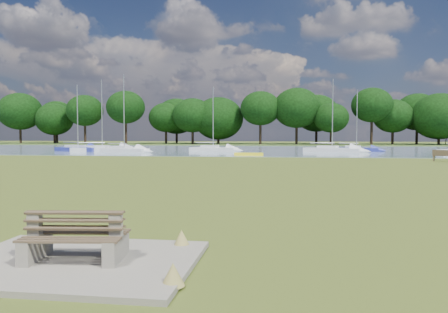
# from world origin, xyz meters

# --- Properties ---
(ground) EXTENTS (220.00, 220.00, 0.00)m
(ground) POSITION_xyz_m (0.00, 0.00, 0.00)
(ground) COLOR brown
(river) EXTENTS (220.00, 40.00, 0.10)m
(river) POSITION_xyz_m (0.00, 42.00, 0.00)
(river) COLOR gray
(river) RESTS_ON ground
(far_bank) EXTENTS (220.00, 20.00, 0.40)m
(far_bank) POSITION_xyz_m (0.00, 72.00, 0.00)
(far_bank) COLOR #4C6626
(far_bank) RESTS_ON ground
(concrete_pad) EXTENTS (4.20, 3.20, 0.10)m
(concrete_pad) POSITION_xyz_m (0.00, -14.00, 0.05)
(concrete_pad) COLOR gray
(concrete_pad) RESTS_ON ground
(bench_pair) EXTENTS (1.84, 1.21, 0.93)m
(bench_pair) POSITION_xyz_m (0.00, -14.00, 0.48)
(bench_pair) COLOR gray
(bench_pair) RESTS_ON concrete_pad
(riverbank_bench) EXTENTS (1.65, 1.09, 0.98)m
(riverbank_bench) POSITION_xyz_m (16.64, 17.26, 0.49)
(riverbank_bench) COLOR brown
(riverbank_bench) RESTS_ON ground
(kayak) EXTENTS (3.01, 0.79, 0.30)m
(kayak) POSITION_xyz_m (-0.13, 24.00, 0.20)
(kayak) COLOR yellow
(kayak) RESTS_ON river
(tree_line) EXTENTS (153.42, 9.47, 11.47)m
(tree_line) POSITION_xyz_m (6.06, 68.00, 6.79)
(tree_line) COLOR black
(tree_line) RESTS_ON far_bank
(sailboat_0) EXTENTS (6.51, 3.57, 9.43)m
(sailboat_0) POSITION_xyz_m (-15.89, 29.76, 0.52)
(sailboat_0) COLOR silver
(sailboat_0) RESTS_ON river
(sailboat_1) EXTENTS (6.28, 2.96, 8.27)m
(sailboat_1) POSITION_xyz_m (-5.67, 34.26, 0.52)
(sailboat_1) COLOR silver
(sailboat_1) RESTS_ON river
(sailboat_3) EXTENTS (7.65, 2.37, 9.04)m
(sailboat_3) POSITION_xyz_m (-19.24, 30.90, 0.52)
(sailboat_3) COLOR silver
(sailboat_3) RESTS_ON river
(sailboat_5) EXTENTS (7.12, 4.04, 8.97)m
(sailboat_5) POSITION_xyz_m (9.27, 34.00, 0.52)
(sailboat_5) COLOR silver
(sailboat_5) RESTS_ON river
(sailboat_7) EXTENTS (5.60, 2.60, 7.89)m
(sailboat_7) POSITION_xyz_m (12.62, 36.69, 0.50)
(sailboat_7) COLOR navy
(sailboat_7) RESTS_ON river
(sailboat_8) EXTENTS (6.75, 3.92, 8.50)m
(sailboat_8) POSITION_xyz_m (-22.74, 31.47, 0.54)
(sailboat_8) COLOR navy
(sailboat_8) RESTS_ON river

